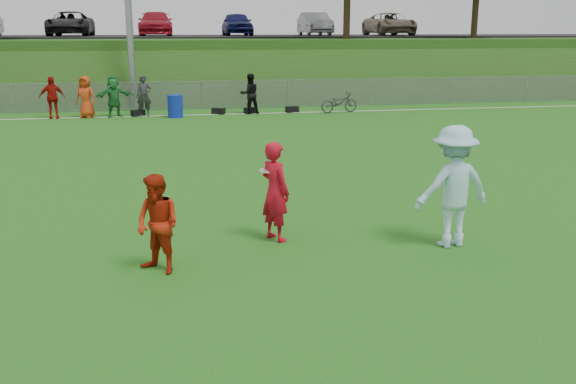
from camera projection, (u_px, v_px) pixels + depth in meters
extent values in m
plane|color=#1A6114|center=(272.00, 263.00, 10.03)|extent=(120.00, 120.00, 0.00)
cube|color=white|center=(204.00, 115.00, 27.17)|extent=(60.00, 0.10, 0.01)
cube|color=gray|center=(201.00, 96.00, 28.93)|extent=(58.00, 0.02, 1.20)
cube|color=gray|center=(200.00, 81.00, 28.77)|extent=(58.00, 0.04, 0.04)
cube|color=#234914|center=(191.00, 63.00, 39.18)|extent=(120.00, 18.00, 3.00)
cube|color=black|center=(188.00, 36.00, 40.70)|extent=(120.00, 12.00, 0.10)
imported|color=black|center=(70.00, 24.00, 38.30)|extent=(2.39, 5.18, 1.44)
imported|color=maroon|center=(156.00, 24.00, 39.20)|extent=(2.02, 4.96, 1.44)
imported|color=#11164E|center=(237.00, 24.00, 40.09)|extent=(1.70, 4.23, 1.44)
imported|color=slate|center=(315.00, 24.00, 40.98)|extent=(1.52, 4.37, 1.44)
imported|color=#89765D|center=(389.00, 24.00, 41.87)|extent=(2.39, 5.18, 1.44)
imported|color=#A4100B|center=(52.00, 97.00, 25.88)|extent=(1.06, 0.63, 1.69)
imported|color=red|center=(86.00, 97.00, 26.11)|extent=(0.97, 0.81, 1.69)
imported|color=#1E722E|center=(114.00, 96.00, 26.31)|extent=(1.65, 1.02, 1.69)
imported|color=#28292B|center=(144.00, 96.00, 26.53)|extent=(0.62, 0.42, 1.69)
imported|color=black|center=(250.00, 94.00, 27.31)|extent=(0.91, 0.76, 1.69)
cube|color=black|center=(138.00, 113.00, 26.75)|extent=(0.62, 0.50, 0.26)
cube|color=black|center=(219.00, 111.00, 27.35)|extent=(0.62, 0.52, 0.26)
cube|color=black|center=(250.00, 110.00, 27.59)|extent=(0.62, 0.53, 0.26)
cube|color=black|center=(292.00, 109.00, 27.92)|extent=(0.59, 0.37, 0.26)
imported|color=red|center=(275.00, 191.00, 10.95)|extent=(0.68, 0.75, 1.73)
imported|color=#AD210C|center=(158.00, 224.00, 9.49)|extent=(0.92, 0.91, 1.50)
imported|color=#ACD5EE|center=(453.00, 187.00, 10.62)|extent=(1.40, 0.91, 2.04)
cylinder|color=white|center=(268.00, 170.00, 10.95)|extent=(0.31, 0.31, 0.03)
cylinder|color=#0F24A6|center=(175.00, 106.00, 26.28)|extent=(0.79, 0.79, 0.92)
imported|color=#29292B|center=(339.00, 103.00, 27.75)|extent=(1.75, 0.88, 0.88)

